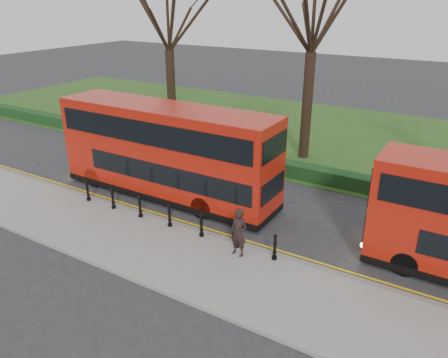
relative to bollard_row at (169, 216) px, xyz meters
The scene contains 12 objects.
ground 1.57m from the bollard_row, 108.75° to the left, with size 120.00×120.00×0.00m, color #28282B.
pavement 1.81m from the bollard_row, 105.52° to the right, with size 60.00×4.00×0.15m, color gray.
kerb 0.81m from the bollard_row, 142.63° to the left, with size 60.00×0.25×0.16m, color slate.
grass_verge 16.37m from the bollard_row, 91.61° to the left, with size 60.00×18.00×0.06m, color #294717.
hedge 8.17m from the bollard_row, 93.22° to the left, with size 60.00×0.90×0.80m, color black.
yellow_line_outer 1.02m from the bollard_row, 125.19° to the left, with size 60.00×0.10×0.01m, color yellow.
yellow_line_inner 1.16m from the bollard_row, 118.34° to the left, with size 60.00×0.10×0.01m, color yellow.
tree_left 15.83m from the bollard_row, 126.69° to the left, with size 6.82×6.82×10.65m.
tree_mid 13.78m from the bollard_row, 82.26° to the left, with size 7.32×7.32×11.43m.
bollard_row is the anchor object (origin of this frame).
bus_lead 3.83m from the bollard_row, 128.77° to the left, with size 11.32×2.60×4.50m.
pedestrian 3.63m from the bollard_row, ahead, with size 0.69×0.45×1.90m, color black.
Camera 1 is at (10.88, -14.15, 9.24)m, focal length 35.00 mm.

